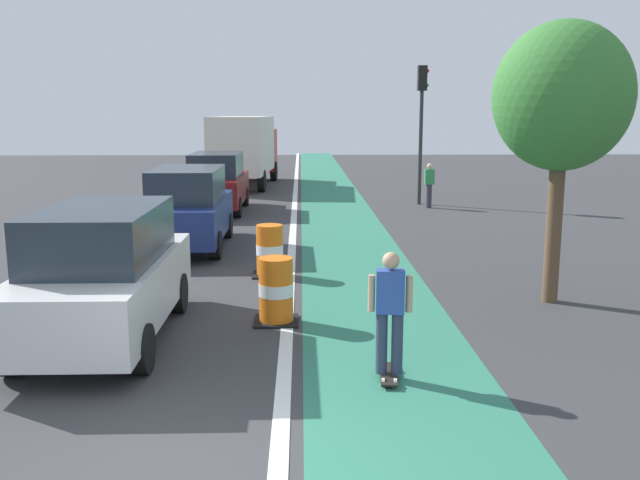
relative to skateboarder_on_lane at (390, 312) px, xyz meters
name	(u,v)px	position (x,y,z in m)	size (l,w,h in m)	color
bike_lane_strip	(348,242)	(0.13, 9.51, -0.91)	(2.50, 80.00, 0.01)	#2D755B
lane_divider_stripe	(292,242)	(-1.37, 9.51, -0.91)	(0.20, 80.00, 0.01)	silver
skateboarder_on_lane	(390,312)	(0.00, 0.00, 0.00)	(0.57, 0.82, 1.69)	black
parked_suv_nearest	(104,273)	(-4.11, 1.71, 0.12)	(1.94, 4.61, 2.04)	silver
parked_suv_second	(188,208)	(-4.00, 8.89, 0.12)	(1.95, 4.62, 2.04)	navy
parked_suv_third	(217,182)	(-4.06, 15.42, 0.12)	(1.94, 4.61, 2.04)	maroon
traffic_barrel_front	(276,291)	(-1.55, 2.49, -0.38)	(0.73, 0.73, 1.09)	orange
traffic_barrel_mid	(270,251)	(-1.80, 5.79, -0.38)	(0.73, 0.73, 1.09)	orange
delivery_truck_down_block	(245,147)	(-3.71, 23.62, 0.94)	(2.78, 7.73, 3.23)	silver
traffic_light_corner	(422,110)	(3.34, 17.12, 2.59)	(0.41, 0.32, 5.10)	#2D2D2D
pedestrian_crossing	(429,184)	(3.51, 16.11, -0.05)	(0.34, 0.20, 1.61)	#33333D
street_tree_sidewalk	(562,98)	(3.43, 3.63, 2.76)	(2.40, 2.40, 5.00)	brown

